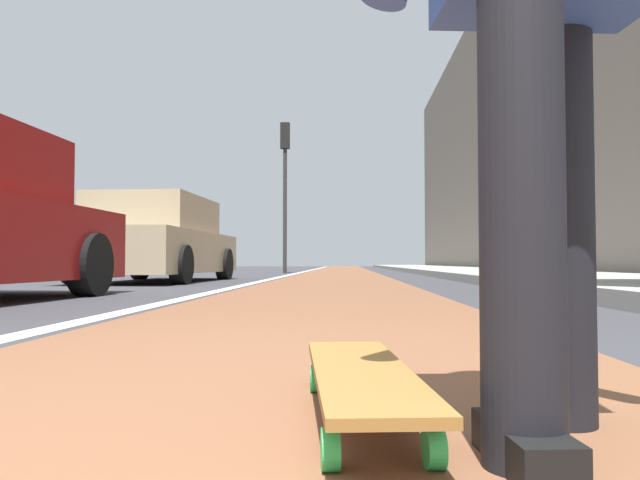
% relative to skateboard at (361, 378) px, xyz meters
% --- Properties ---
extents(ground_plane, '(80.00, 80.00, 0.00)m').
position_rel_skateboard_xyz_m(ground_plane, '(9.17, 0.24, -0.09)').
color(ground_plane, '#38383D').
extents(bike_lane_paint, '(56.00, 2.29, 0.00)m').
position_rel_skateboard_xyz_m(bike_lane_paint, '(23.17, 0.24, -0.09)').
color(bike_lane_paint, brown).
rests_on(bike_lane_paint, ground).
extents(lane_stripe_white, '(52.00, 0.16, 0.01)m').
position_rel_skateboard_xyz_m(lane_stripe_white, '(19.17, 1.54, -0.09)').
color(lane_stripe_white, silver).
rests_on(lane_stripe_white, ground).
extents(sidewalk_curb, '(52.00, 3.20, 0.14)m').
position_rel_skateboard_xyz_m(sidewalk_curb, '(17.17, -3.49, -0.02)').
color(sidewalk_curb, '#9E9B93').
rests_on(sidewalk_curb, ground).
extents(building_facade, '(40.00, 1.20, 10.96)m').
position_rel_skateboard_xyz_m(building_facade, '(21.17, -5.98, 5.39)').
color(building_facade, slate).
rests_on(building_facade, ground).
extents(skateboard, '(0.85, 0.27, 0.11)m').
position_rel_skateboard_xyz_m(skateboard, '(0.00, 0.00, 0.00)').
color(skateboard, green).
rests_on(skateboard, ground).
extents(parked_car_mid, '(4.38, 2.07, 1.46)m').
position_rel_skateboard_xyz_m(parked_car_mid, '(9.18, 3.33, 0.60)').
color(parked_car_mid, tan).
rests_on(parked_car_mid, ground).
extents(traffic_light, '(0.33, 0.28, 4.66)m').
position_rel_skateboard_xyz_m(traffic_light, '(17.41, 1.94, 3.10)').
color(traffic_light, '#2D2D2D').
rests_on(traffic_light, ground).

